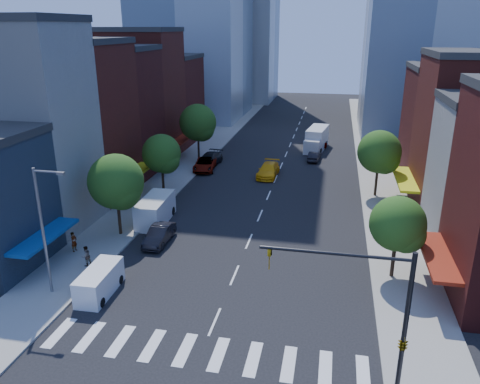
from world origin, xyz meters
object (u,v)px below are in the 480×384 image
at_px(parked_car_front, 96,276).
at_px(cargo_van_near, 99,283).
at_px(cargo_van_far, 155,211).
at_px(traffic_car_oncoming, 314,156).
at_px(parked_car_rear, 209,159).
at_px(taxi, 268,170).
at_px(box_truck, 316,140).
at_px(parked_car_second, 159,235).
at_px(pedestrian_near, 74,242).
at_px(pedestrian_far, 86,256).
at_px(parked_car_third, 205,164).
at_px(traffic_car_far, 321,142).

height_order(parked_car_front, cargo_van_near, cargo_van_near).
bearing_deg(parked_car_front, cargo_van_far, 95.68).
bearing_deg(traffic_car_oncoming, parked_car_rear, 26.26).
height_order(taxi, box_truck, box_truck).
height_order(cargo_van_near, cargo_van_far, cargo_van_far).
bearing_deg(parked_car_second, cargo_van_far, 115.41).
bearing_deg(pedestrian_near, cargo_van_near, -129.31).
bearing_deg(pedestrian_far, parked_car_front, 68.94).
distance_m(parked_car_front, pedestrian_near, 6.05).
distance_m(parked_car_third, parked_car_rear, 2.25).
height_order(taxi, pedestrian_near, pedestrian_near).
relative_size(box_truck, pedestrian_near, 4.98).
distance_m(cargo_van_near, pedestrian_near, 7.48).
relative_size(traffic_car_oncoming, traffic_car_far, 0.92).
bearing_deg(taxi, cargo_van_far, -114.57).
distance_m(pedestrian_near, pedestrian_far, 3.05).
bearing_deg(parked_car_rear, parked_car_second, -79.13).
bearing_deg(traffic_car_far, pedestrian_far, 65.32).
bearing_deg(pedestrian_far, traffic_car_oncoming, -176.69).
height_order(cargo_van_far, traffic_car_far, cargo_van_far).
bearing_deg(pedestrian_near, cargo_van_far, -21.73).
distance_m(cargo_van_near, cargo_van_far, 12.85).
bearing_deg(box_truck, parked_car_second, -100.09).
height_order(traffic_car_far, pedestrian_near, pedestrian_near).
xyz_separation_m(parked_car_third, pedestrian_near, (-4.20, -24.92, 0.21)).
bearing_deg(parked_car_third, parked_car_front, -96.83).
bearing_deg(pedestrian_near, parked_car_front, -127.89).
relative_size(parked_car_front, pedestrian_near, 2.45).
bearing_deg(cargo_van_near, taxi, 73.84).
bearing_deg(traffic_car_oncoming, traffic_car_far, -87.72).
distance_m(parked_car_rear, cargo_van_far, 19.87).
relative_size(parked_car_second, cargo_van_far, 0.78).
bearing_deg(parked_car_rear, cargo_van_far, -83.87).
bearing_deg(parked_car_rear, parked_car_front, -83.89).
bearing_deg(cargo_van_far, parked_car_third, 87.67).
bearing_deg(pedestrian_near, parked_car_third, -1.39).
bearing_deg(pedestrian_near, traffic_car_far, -16.09).
distance_m(parked_car_front, pedestrian_far, 3.01).
height_order(taxi, traffic_car_far, taxi).
bearing_deg(parked_car_second, taxi, 72.63).
bearing_deg(parked_car_front, traffic_car_oncoming, 75.19).
bearing_deg(parked_car_front, pedestrian_far, 136.81).
xyz_separation_m(parked_car_second, cargo_van_near, (-1.14, -8.64, 0.19)).
bearing_deg(parked_car_third, parked_car_second, -91.59).
bearing_deg(pedestrian_far, parked_car_second, 170.54).
height_order(parked_car_second, cargo_van_far, cargo_van_far).
relative_size(parked_car_third, pedestrian_far, 3.42).
bearing_deg(taxi, box_truck, 73.33).
bearing_deg(taxi, cargo_van_near, -102.03).
bearing_deg(parked_car_second, pedestrian_near, -153.30).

